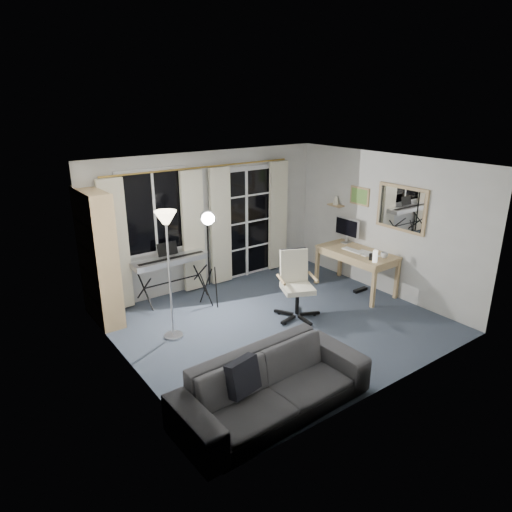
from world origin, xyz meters
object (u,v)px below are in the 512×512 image
at_px(keyboard_piano, 171,261).
at_px(studio_light, 208,229).
at_px(bookshelf, 96,262).
at_px(office_chair, 295,278).
at_px(monitor, 347,228).
at_px(desk, 357,256).
at_px(torchiere_lamp, 167,237).
at_px(sofa, 273,377).
at_px(mug, 384,254).

relative_size(keyboard_piano, studio_light, 0.79).
relative_size(bookshelf, studio_light, 1.23).
xyz_separation_m(bookshelf, keyboard_piano, (1.19, 0.02, -0.25)).
bearing_deg(office_chair, monitor, 41.43).
bearing_deg(bookshelf, desk, -20.32).
bearing_deg(office_chair, keyboard_piano, 153.28).
bearing_deg(office_chair, torchiere_lamp, -170.74).
bearing_deg(studio_light, torchiere_lamp, -126.33).
distance_m(bookshelf, keyboard_piano, 1.22).
bearing_deg(keyboard_piano, sofa, -97.70).
xyz_separation_m(studio_light, desk, (2.42, -0.92, -0.68)).
relative_size(mug, sofa, 0.05).
bearing_deg(desk, monitor, 65.18).
xyz_separation_m(office_chair, mug, (1.58, -0.40, 0.18)).
bearing_deg(monitor, bookshelf, 165.11).
bearing_deg(monitor, office_chair, -163.13).
bearing_deg(bookshelf, keyboard_piano, 0.64).
bearing_deg(keyboard_piano, monitor, -19.70).
bearing_deg(bookshelf, torchiere_lamp, -59.66).
height_order(studio_light, sofa, studio_light).
bearing_deg(monitor, desk, -114.82).
bearing_deg(torchiere_lamp, office_chair, -14.07).
distance_m(office_chair, sofa, 2.40).
distance_m(torchiere_lamp, desk, 3.48).
height_order(bookshelf, torchiere_lamp, bookshelf).
xyz_separation_m(torchiere_lamp, desk, (3.36, -0.37, -0.85)).
xyz_separation_m(mug, sofa, (-3.31, -1.26, -0.36)).
height_order(keyboard_piano, monitor, monitor).
bearing_deg(torchiere_lamp, sofa, -86.11).
xyz_separation_m(bookshelf, sofa, (0.79, -3.23, -0.53)).
xyz_separation_m(bookshelf, office_chair, (2.52, -1.57, -0.35)).
distance_m(bookshelf, studio_light, 1.72).
height_order(keyboard_piano, sofa, keyboard_piano).
relative_size(keyboard_piano, mug, 10.76).
bearing_deg(office_chair, bookshelf, 171.43).
bearing_deg(sofa, torchiere_lamp, 92.14).
bearing_deg(mug, monitor, 84.20).
relative_size(keyboard_piano, monitor, 2.45).
distance_m(torchiere_lamp, mug, 3.63).
height_order(keyboard_piano, studio_light, studio_light).
xyz_separation_m(office_chair, monitor, (1.68, 0.55, 0.40)).
relative_size(keyboard_piano, sofa, 0.58).
height_order(bookshelf, mug, bookshelf).
distance_m(bookshelf, monitor, 4.33).
bearing_deg(mug, torchiere_lamp, 165.86).
xyz_separation_m(torchiere_lamp, studio_light, (0.94, 0.55, -0.17)).
height_order(desk, mug, mug).
bearing_deg(torchiere_lamp, monitor, 1.27).
relative_size(studio_light, desk, 1.19).
xyz_separation_m(bookshelf, monitor, (4.20, -1.02, 0.05)).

